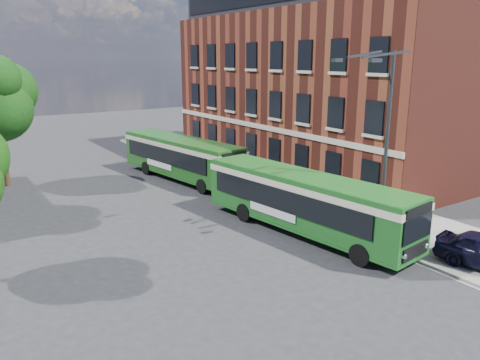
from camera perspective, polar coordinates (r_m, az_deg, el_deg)
ground at (r=22.55m, az=3.99°, el=-7.92°), size 120.00×120.00×0.00m
pavement at (r=32.59m, az=5.21°, el=-0.62°), size 6.00×48.00×0.15m
kerb_line at (r=30.85m, az=0.78°, el=-1.58°), size 0.12×48.00×0.01m
brick_office at (r=39.09m, az=9.89°, el=12.02°), size 12.10×26.00×14.20m
street_lamp at (r=23.10m, az=16.89°, el=4.43°), size 2.96×2.38×9.00m
bus_stop_sign at (r=23.21m, az=21.66°, el=-4.32°), size 0.35×0.08×2.52m
bus_front at (r=23.68m, az=7.89°, el=-2.19°), size 4.09×12.44×3.02m
bus_rear at (r=34.17m, az=-7.16°, el=3.07°), size 4.20×11.98×3.02m
pedestrian_a at (r=22.65m, az=20.83°, el=-5.88°), size 0.81×0.75×1.84m
pedestrian_b at (r=23.62m, az=18.78°, el=-5.09°), size 1.01×0.93×1.66m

